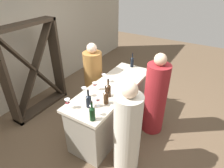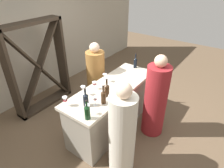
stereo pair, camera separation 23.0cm
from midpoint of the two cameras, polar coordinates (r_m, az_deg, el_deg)
ground_plane at (r=3.88m, az=-1.74°, el=-12.24°), size 12.00×12.00×0.00m
back_wall at (r=4.62m, az=-26.18°, el=12.05°), size 8.00×0.10×2.80m
bar_counter at (r=3.58m, az=-1.85°, el=-6.89°), size 1.95×0.69×0.90m
wine_rack at (r=4.19m, az=-23.69°, el=3.83°), size 1.28×0.28×1.85m
wine_bottle_leftmost_dark_green at (r=2.59m, az=-8.48°, el=-8.60°), size 0.08×0.08×0.30m
wine_bottle_second_left_near_black at (r=2.83m, az=-9.31°, el=-4.91°), size 0.08×0.08×0.29m
wine_bottle_center_amber_brown at (r=2.86m, az=-4.11°, el=-3.93°), size 0.08×0.08×0.30m
wine_bottle_second_right_amber_brown at (r=3.02m, az=-3.30°, el=-1.80°), size 0.08×0.08×0.31m
wine_bottle_rightmost_near_black at (r=3.99m, az=4.37°, el=6.64°), size 0.07×0.07×0.31m
wine_glass_near_left at (r=2.66m, az=-8.46°, el=-7.25°), size 0.07×0.07×0.16m
wine_glass_near_center at (r=2.83m, az=-6.54°, el=-4.82°), size 0.06×0.06×0.15m
wine_glass_near_right at (r=3.22m, az=-7.16°, el=-0.27°), size 0.08×0.08×0.13m
wine_glass_far_left at (r=3.42m, az=-4.34°, el=2.28°), size 0.08×0.08×0.15m
wine_glass_far_center at (r=3.07m, az=-10.43°, el=-1.80°), size 0.08×0.08×0.16m
wine_glass_far_right at (r=2.87m, az=-15.38°, el=-5.25°), size 0.08×0.08×0.16m
person_left_guest at (r=2.78m, az=2.11°, el=-14.16°), size 0.50×0.50×1.50m
person_center_guest at (r=3.45m, az=10.88°, el=-4.11°), size 0.47×0.47×1.54m
person_right_guest at (r=3.98m, az=-7.15°, el=0.92°), size 0.47×0.47×1.48m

